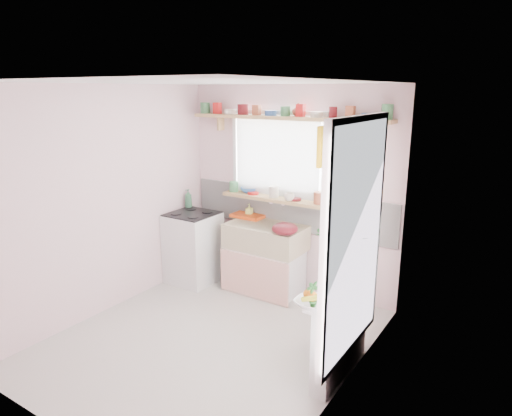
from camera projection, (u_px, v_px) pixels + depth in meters
The scene contains 19 objects.
room at pixel (311, 199), 4.59m from camera, with size 3.20×3.20×3.20m.
sink_unit at pixel (265, 258), 5.61m from camera, with size 0.95×0.65×1.11m.
cooker at pixel (193, 247), 5.90m from camera, with size 0.58×0.58×0.93m.
radiator_ledge at pixel (340, 331), 3.97m from camera, with size 0.22×0.95×0.78m.
windowsill at pixel (274, 199), 5.58m from camera, with size 1.40×0.22×0.04m, color tan.
pine_shelf at pixel (285, 118), 5.25m from camera, with size 2.52×0.24×0.04m, color tan.
shelf_crockery at pixel (284, 111), 5.24m from camera, with size 2.47×0.11×0.12m.
sill_crockery at pixel (274, 193), 5.56m from camera, with size 1.35×0.11×0.12m.
dish_tray at pixel (249, 215), 5.86m from camera, with size 0.41×0.31×0.04m, color #E44C14.
colander at pixel (285, 229), 5.13m from camera, with size 0.30×0.30×0.14m, color #570E17.
jade_plant at pixel (346, 249), 4.06m from camera, with size 0.52×0.45×0.57m, color #28662D.
fruit_bowl at pixel (312, 303), 3.58m from camera, with size 0.27×0.27×0.07m, color silver.
herb_pot at pixel (313, 295), 3.57m from camera, with size 0.11×0.08×0.21m, color #28652A.
soap_bottle_sink at pixel (249, 210), 5.85m from camera, with size 0.08×0.08×0.17m, color #CBDA61.
sill_cup at pixel (289, 197), 5.38m from camera, with size 0.12×0.12×0.10m, color beige.
sill_bowl at pixel (249, 190), 5.83m from camera, with size 0.22×0.22×0.07m, color #3569AC.
shelf_vase at pixel (298, 110), 5.20m from camera, with size 0.14×0.14×0.15m, color #AE4635.
cooker_bottle at pixel (188, 199), 6.03m from camera, with size 0.10×0.10×0.25m, color #38714D.
fruit at pixel (314, 296), 3.57m from camera, with size 0.20×0.14×0.10m.
Camera 1 is at (2.62, -3.19, 2.44)m, focal length 32.00 mm.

